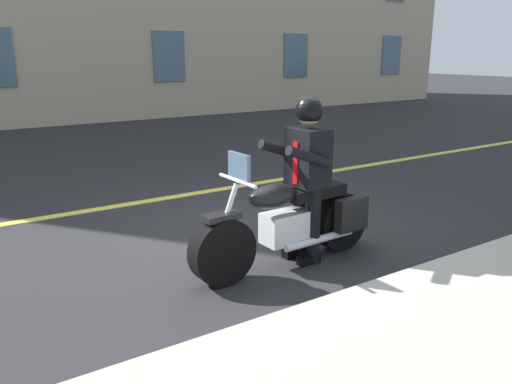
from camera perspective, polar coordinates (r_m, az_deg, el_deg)
ground_plane at (r=6.28m, az=-0.90°, el=-4.70°), size 80.00×80.00×0.00m
lane_center_stripe at (r=7.97m, az=-8.55°, el=-0.43°), size 60.00×0.16×0.01m
motorcycle_main at (r=5.30m, az=4.00°, el=-3.45°), size 2.22×0.65×1.26m
rider_main at (r=5.27m, az=5.70°, el=2.98°), size 0.64×0.56×1.74m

